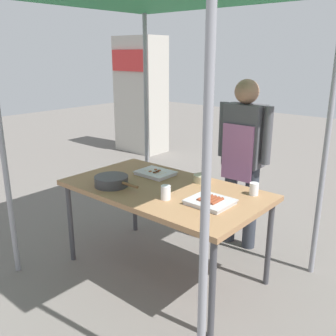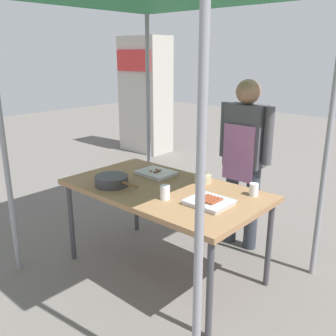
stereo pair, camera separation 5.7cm
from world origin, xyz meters
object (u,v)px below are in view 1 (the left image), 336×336
tray_grilled_sausages (210,202)px  vendor_woman (243,151)px  cooking_wok (112,181)px  drink_cup_near_edge (254,189)px  condiment_bowl (202,178)px  tray_meat_skewers (155,173)px  neighbor_stall_left (141,95)px  stall_table (164,194)px  drink_cup_by_wok (166,192)px

tray_grilled_sausages → vendor_woman: vendor_woman is taller
cooking_wok → drink_cup_near_edge: 1.11m
tray_grilled_sausages → drink_cup_near_edge: size_ratio=3.16×
tray_grilled_sausages → condiment_bowl: size_ratio=2.03×
tray_meat_skewers → drink_cup_near_edge: (0.89, 0.12, 0.03)m
tray_grilled_sausages → vendor_woman: 0.93m
tray_meat_skewers → neighbor_stall_left: size_ratio=0.15×
stall_table → drink_cup_near_edge: drink_cup_near_edge is taller
condiment_bowl → tray_grilled_sausages: bearing=-47.8°
tray_grilled_sausages → tray_meat_skewers: tray_grilled_sausages is taller
condiment_bowl → drink_cup_near_edge: drink_cup_near_edge is taller
vendor_woman → neighbor_stall_left: (-3.29, 2.03, 0.12)m
neighbor_stall_left → cooking_wok: bearing=-48.8°
drink_cup_by_wok → cooking_wok: bearing=-173.2°
tray_meat_skewers → neighbor_stall_left: 3.88m
tray_grilled_sausages → condiment_bowl: condiment_bowl is taller
drink_cup_by_wok → neighbor_stall_left: (-3.24, 3.05, 0.24)m
tray_grilled_sausages → condiment_bowl: (-0.32, 0.36, 0.01)m
tray_grilled_sausages → stall_table: bearing=174.4°
neighbor_stall_left → tray_meat_skewers: bearing=-43.7°
tray_grilled_sausages → cooking_wok: cooking_wok is taller
condiment_bowl → neighbor_stall_left: size_ratio=0.07×
tray_meat_skewers → tray_grilled_sausages: bearing=-18.0°
tray_meat_skewers → cooking_wok: cooking_wok is taller
stall_table → neighbor_stall_left: bearing=136.9°
stall_table → vendor_woman: size_ratio=1.03×
tray_meat_skewers → condiment_bowl: bearing=15.3°
cooking_wok → tray_grilled_sausages: bearing=13.4°
stall_table → vendor_woman: 0.89m
drink_cup_by_wok → neighbor_stall_left: neighbor_stall_left is taller
tray_grilled_sausages → drink_cup_near_edge: drink_cup_near_edge is taller
drink_cup_near_edge → neighbor_stall_left: neighbor_stall_left is taller
stall_table → drink_cup_by_wok: size_ratio=15.34×
condiment_bowl → drink_cup_by_wok: (0.02, -0.49, 0.02)m
cooking_wok → neighbor_stall_left: bearing=131.2°
tray_grilled_sausages → cooking_wok: (-0.82, -0.20, 0.02)m
stall_table → drink_cup_near_edge: (0.62, 0.32, 0.10)m
vendor_woman → neighbor_stall_left: neighbor_stall_left is taller
stall_table → condiment_bowl: condiment_bowl is taller
cooking_wok → tray_meat_skewers: bearing=80.3°
vendor_woman → drink_cup_near_edge: bearing=127.4°
stall_table → tray_grilled_sausages: 0.48m
condiment_bowl → vendor_woman: (0.07, 0.52, 0.14)m
stall_table → tray_meat_skewers: 0.34m
cooking_wok → stall_table: bearing=35.0°
stall_table → drink_cup_near_edge: 0.70m
neighbor_stall_left → vendor_woman: bearing=-31.7°
stall_table → drink_cup_by_wok: bearing=-45.7°
tray_meat_skewers → vendor_woman: bearing=52.4°
tray_grilled_sausages → vendor_woman: bearing=105.9°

